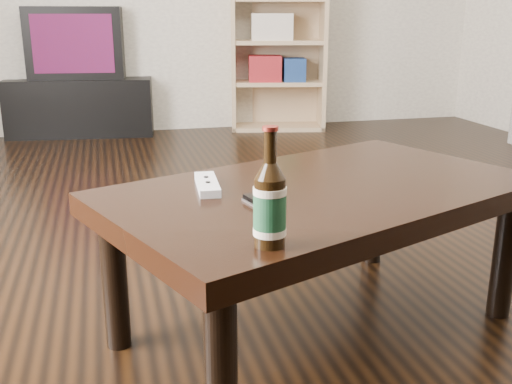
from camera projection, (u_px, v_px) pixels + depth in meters
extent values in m
cube|color=black|center=(315.00, 263.00, 2.38)|extent=(5.00, 6.00, 0.01)
cube|color=black|center=(82.00, 105.00, 4.90)|extent=(1.19, 0.69, 0.45)
cube|color=black|center=(77.00, 43.00, 4.76)|extent=(0.78, 0.54, 0.55)
cube|color=#AE1213|center=(73.00, 44.00, 4.54)|extent=(0.60, 0.07, 0.44)
cube|color=tan|center=(233.00, 42.00, 4.93)|extent=(0.11, 0.35, 1.44)
cube|color=tan|center=(323.00, 42.00, 4.95)|extent=(0.11, 0.35, 1.44)
cube|color=tan|center=(277.00, 127.00, 5.14)|extent=(0.84, 0.51, 0.03)
cube|color=tan|center=(277.00, 41.00, 5.10)|extent=(0.77, 0.20, 1.44)
cube|color=tan|center=(278.00, 83.00, 5.04)|extent=(0.76, 0.47, 0.03)
cube|color=tan|center=(278.00, 42.00, 4.94)|extent=(0.76, 0.47, 0.03)
cube|color=tan|center=(279.00, 0.00, 4.85)|extent=(0.76, 0.47, 0.03)
cube|color=maroon|center=(265.00, 68.00, 4.98)|extent=(0.31, 0.27, 0.21)
cube|color=navy|center=(294.00, 70.00, 4.99)|extent=(0.22, 0.26, 0.19)
cube|color=beige|center=(272.00, 27.00, 4.88)|extent=(0.37, 0.29, 0.21)
cube|color=black|center=(322.00, 196.00, 1.75)|extent=(1.43, 1.14, 0.06)
cylinder|color=black|center=(221.00, 372.00, 1.29)|extent=(0.09, 0.09, 0.40)
cylinder|color=black|center=(504.00, 257.00, 1.91)|extent=(0.09, 0.09, 0.40)
cylinder|color=black|center=(115.00, 282.00, 1.72)|extent=(0.09, 0.09, 0.40)
cylinder|color=black|center=(374.00, 212.00, 2.34)|extent=(0.09, 0.09, 0.40)
cylinder|color=black|center=(270.00, 212.00, 1.27)|extent=(0.08, 0.08, 0.15)
cylinder|color=#1A4C2B|center=(270.00, 211.00, 1.26)|extent=(0.09, 0.09, 0.09)
cylinder|color=#F7E5C5|center=(270.00, 191.00, 1.25)|extent=(0.09, 0.09, 0.02)
cylinder|color=#F7E5C5|center=(270.00, 231.00, 1.28)|extent=(0.09, 0.09, 0.02)
cone|color=black|center=(270.00, 170.00, 1.24)|extent=(0.08, 0.08, 0.03)
cylinder|color=black|center=(270.00, 147.00, 1.23)|extent=(0.03, 0.03, 0.07)
cylinder|color=maroon|center=(270.00, 128.00, 1.21)|extent=(0.04, 0.04, 0.01)
cube|color=silver|center=(260.00, 203.00, 1.57)|extent=(0.08, 0.12, 0.01)
cube|color=black|center=(260.00, 200.00, 1.56)|extent=(0.07, 0.11, 0.02)
cylinder|color=silver|center=(266.00, 201.00, 1.54)|extent=(0.02, 0.02, 0.00)
cube|color=silver|center=(207.00, 184.00, 1.71)|extent=(0.07, 0.21, 0.02)
cylinder|color=black|center=(206.00, 177.00, 1.74)|extent=(0.01, 0.01, 0.00)
cylinder|color=black|center=(208.00, 182.00, 1.68)|extent=(0.01, 0.01, 0.00)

